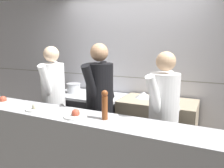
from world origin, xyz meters
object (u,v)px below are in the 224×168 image
(sauce_pot, at_px, (104,90))
(chefs_knife, at_px, (163,104))
(oven_range, at_px, (89,119))
(plated_dish_appetiser, at_px, (36,108))
(mixing_bowl_steel, at_px, (144,95))
(stock_pot, at_px, (74,88))
(chef_head_cook, at_px, (53,97))
(pepper_mill, at_px, (105,104))
(plated_dish_dessert, at_px, (76,115))
(chef_sous, at_px, (100,103))
(plated_dish_main, at_px, (3,101))
(chef_line, at_px, (163,116))

(sauce_pot, distance_m, chefs_knife, 1.01)
(oven_range, height_order, plated_dish_appetiser, plated_dish_appetiser)
(mixing_bowl_steel, bearing_deg, stock_pot, -176.74)
(chef_head_cook, bearing_deg, pepper_mill, -42.43)
(oven_range, distance_m, chef_head_cook, 0.81)
(oven_range, bearing_deg, stock_pot, 179.71)
(oven_range, distance_m, chefs_knife, 1.39)
(oven_range, relative_size, plated_dish_appetiser, 5.15)
(sauce_pot, xyz_separation_m, pepper_mill, (0.62, -1.17, 0.13))
(mixing_bowl_steel, xyz_separation_m, plated_dish_appetiser, (-0.89, -1.30, 0.03))
(plated_dish_dessert, height_order, chef_sous, chef_sous)
(plated_dish_main, distance_m, plated_dish_dessert, 1.19)
(chefs_knife, relative_size, plated_dish_appetiser, 1.42)
(oven_range, height_order, mixing_bowl_steel, mixing_bowl_steel)
(oven_range, distance_m, plated_dish_main, 1.41)
(stock_pot, height_order, chef_line, chef_line)
(stock_pot, relative_size, plated_dish_dessert, 0.96)
(chef_line, bearing_deg, sauce_pot, 165.85)
(plated_dish_appetiser, relative_size, pepper_mill, 0.76)
(sauce_pot, distance_m, plated_dish_main, 1.46)
(oven_range, bearing_deg, chef_head_cook, -109.76)
(mixing_bowl_steel, bearing_deg, chef_line, -57.94)
(stock_pot, height_order, chefs_knife, stock_pot)
(chefs_knife, bearing_deg, stock_pot, 174.34)
(mixing_bowl_steel, distance_m, chef_head_cook, 1.35)
(chef_sous, bearing_deg, stock_pot, 144.29)
(sauce_pot, relative_size, plated_dish_dessert, 0.96)
(mixing_bowl_steel, distance_m, chef_line, 0.88)
(sauce_pot, xyz_separation_m, chefs_knife, (1.00, -0.15, -0.07))
(plated_dish_appetiser, bearing_deg, pepper_mill, 3.92)
(sauce_pot, bearing_deg, stock_pot, 179.61)
(plated_dish_appetiser, height_order, chef_line, chef_line)
(plated_dish_appetiser, bearing_deg, plated_dish_dessert, -0.65)
(stock_pot, height_order, plated_dish_appetiser, stock_pot)
(plated_dish_appetiser, bearing_deg, oven_range, 92.45)
(chef_sous, bearing_deg, chef_line, -1.50)
(chef_sous, bearing_deg, plated_dish_main, -154.21)
(sauce_pot, height_order, plated_dish_appetiser, sauce_pot)
(chef_sous, bearing_deg, pepper_mill, -55.80)
(stock_pot, xyz_separation_m, plated_dish_main, (-0.28, -1.17, 0.01))
(chefs_knife, bearing_deg, plated_dish_dessert, -122.15)
(oven_range, distance_m, sauce_pot, 0.62)
(mixing_bowl_steel, relative_size, pepper_mill, 0.85)
(pepper_mill, bearing_deg, plated_dish_dessert, -167.89)
(plated_dish_appetiser, bearing_deg, chefs_knife, 40.87)
(mixing_bowl_steel, relative_size, chefs_knife, 0.79)
(chef_head_cook, height_order, chef_sous, chef_sous)
(plated_dish_appetiser, distance_m, chef_head_cook, 0.68)
(stock_pot, bearing_deg, sauce_pot, -0.39)
(plated_dish_dessert, height_order, pepper_mill, pepper_mill)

